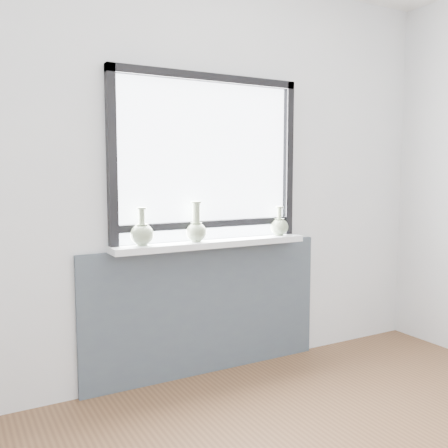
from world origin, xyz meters
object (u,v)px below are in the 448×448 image
vase_b (196,229)px  vase_c (279,226)px  windowsill (212,243)px  vase_a (142,233)px

vase_b → vase_c: (0.64, 0.01, -0.02)m
windowsill → vase_a: size_ratio=5.80×
vase_a → vase_c: vase_a is taller
windowsill → vase_b: bearing=-176.8°
windowsill → vase_b: (-0.11, -0.01, 0.10)m
windowsill → vase_a: bearing=179.4°
vase_b → windowsill: bearing=3.2°
vase_a → windowsill: bearing=-0.6°
windowsill → vase_c: (0.53, 0.01, 0.09)m
vase_c → windowsill: bearing=-179.4°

